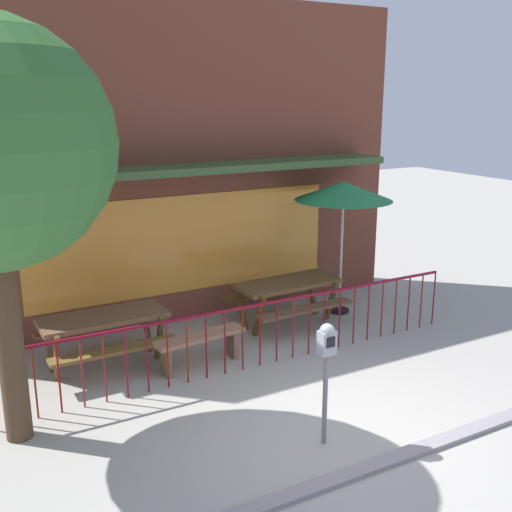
# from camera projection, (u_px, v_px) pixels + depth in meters

# --- Properties ---
(ground) EXTENTS (40.00, 40.00, 0.00)m
(ground) POSITION_uv_depth(u_px,v_px,m) (337.00, 436.00, 7.08)
(ground) COLOR #A39F97
(pub_storefront) EXTENTS (8.45, 1.37, 5.44)m
(pub_storefront) POSITION_uv_depth(u_px,v_px,m) (179.00, 164.00, 10.38)
(pub_storefront) COLOR #481C1D
(pub_storefront) RESTS_ON ground
(patio_fence_front) EXTENTS (7.12, 0.04, 0.97)m
(patio_fence_front) POSITION_uv_depth(u_px,v_px,m) (251.00, 325.00, 8.69)
(patio_fence_front) COLOR maroon
(patio_fence_front) RESTS_ON ground
(picnic_table_left) EXTENTS (1.82, 1.38, 0.79)m
(picnic_table_left) POSITION_uv_depth(u_px,v_px,m) (104.00, 326.00, 8.80)
(picnic_table_left) COLOR brown
(picnic_table_left) RESTS_ON ground
(picnic_table_right) EXTENTS (1.86, 1.44, 0.79)m
(picnic_table_right) POSITION_uv_depth(u_px,v_px,m) (287.00, 290.00, 10.39)
(picnic_table_right) COLOR brown
(picnic_table_right) RESTS_ON ground
(patio_umbrella) EXTENTS (1.72, 1.72, 2.40)m
(patio_umbrella) POSITION_uv_depth(u_px,v_px,m) (344.00, 192.00, 10.57)
(patio_umbrella) COLOR black
(patio_umbrella) RESTS_ON ground
(patio_bench) EXTENTS (1.43, 0.48, 0.48)m
(patio_bench) POSITION_uv_depth(u_px,v_px,m) (200.00, 343.00, 8.85)
(patio_bench) COLOR #9E6D52
(patio_bench) RESTS_ON ground
(parking_meter_near) EXTENTS (0.18, 0.17, 1.45)m
(parking_meter_near) POSITION_uv_depth(u_px,v_px,m) (327.00, 352.00, 6.66)
(parking_meter_near) COLOR slate
(parking_meter_near) RESTS_ON ground
(curb_edge) EXTENTS (11.83, 0.20, 0.11)m
(curb_edge) POSITION_uv_depth(u_px,v_px,m) (376.00, 467.00, 6.49)
(curb_edge) COLOR gray
(curb_edge) RESTS_ON ground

